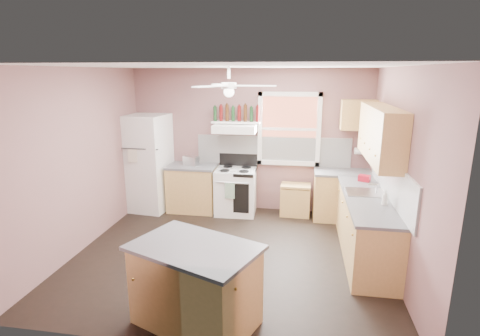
% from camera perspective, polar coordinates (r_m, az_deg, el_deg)
% --- Properties ---
extents(floor, '(4.50, 4.50, 0.00)m').
position_cam_1_polar(floor, '(5.71, -1.52, -12.95)').
color(floor, black).
rests_on(floor, ground).
extents(ceiling, '(4.50, 4.50, 0.00)m').
position_cam_1_polar(ceiling, '(5.08, -1.72, 15.25)').
color(ceiling, white).
rests_on(ceiling, ground).
extents(wall_back, '(4.50, 0.05, 2.70)m').
position_cam_1_polar(wall_back, '(7.19, 1.44, 4.18)').
color(wall_back, '#7A5352').
rests_on(wall_back, ground).
extents(wall_right, '(0.05, 4.00, 2.70)m').
position_cam_1_polar(wall_right, '(5.31, 23.29, -0.69)').
color(wall_right, '#7A5352').
rests_on(wall_right, ground).
extents(wall_left, '(0.05, 4.00, 2.70)m').
position_cam_1_polar(wall_left, '(6.08, -23.18, 1.12)').
color(wall_left, '#7A5352').
rests_on(wall_left, ground).
extents(backsplash_back, '(2.90, 0.03, 0.55)m').
position_cam_1_polar(backsplash_back, '(7.14, 4.97, 2.62)').
color(backsplash_back, white).
rests_on(backsplash_back, wall_back).
extents(backsplash_right, '(0.03, 2.60, 0.55)m').
position_cam_1_polar(backsplash_right, '(5.62, 22.02, -1.62)').
color(backsplash_right, white).
rests_on(backsplash_right, wall_right).
extents(window_view, '(1.00, 0.02, 1.20)m').
position_cam_1_polar(window_view, '(7.04, 7.49, 5.91)').
color(window_view, brown).
rests_on(window_view, wall_back).
extents(window_frame, '(1.16, 0.07, 1.36)m').
position_cam_1_polar(window_frame, '(7.02, 7.49, 5.88)').
color(window_frame, white).
rests_on(window_frame, wall_back).
extents(refrigerator, '(0.86, 0.84, 1.85)m').
position_cam_1_polar(refrigerator, '(7.44, -13.95, 0.77)').
color(refrigerator, white).
rests_on(refrigerator, floor).
extents(base_cabinet_left, '(0.90, 0.60, 0.86)m').
position_cam_1_polar(base_cabinet_left, '(7.32, -7.22, -3.17)').
color(base_cabinet_left, '#AF8949').
rests_on(base_cabinet_left, floor).
extents(counter_left, '(0.92, 0.62, 0.04)m').
position_cam_1_polar(counter_left, '(7.20, -7.33, 0.25)').
color(counter_left, '#515154').
rests_on(counter_left, base_cabinet_left).
extents(toaster, '(0.31, 0.24, 0.18)m').
position_cam_1_polar(toaster, '(7.17, -7.45, 1.10)').
color(toaster, silver).
rests_on(toaster, counter_left).
extents(stove, '(0.76, 0.67, 0.86)m').
position_cam_1_polar(stove, '(7.12, -0.65, -3.57)').
color(stove, white).
rests_on(stove, floor).
extents(range_hood, '(0.78, 0.50, 0.14)m').
position_cam_1_polar(range_hood, '(6.91, -0.76, 6.04)').
color(range_hood, white).
rests_on(range_hood, wall_back).
extents(bottle_shelf, '(0.90, 0.26, 0.03)m').
position_cam_1_polar(bottle_shelf, '(7.01, -0.59, 6.99)').
color(bottle_shelf, white).
rests_on(bottle_shelf, range_hood).
extents(cart, '(0.55, 0.38, 0.54)m').
position_cam_1_polar(cart, '(7.13, 8.41, -5.03)').
color(cart, '#AF8949').
rests_on(cart, floor).
extents(base_cabinet_corner, '(1.00, 0.60, 0.86)m').
position_cam_1_polar(base_cabinet_corner, '(7.08, 15.24, -4.19)').
color(base_cabinet_corner, '#AF8949').
rests_on(base_cabinet_corner, floor).
extents(base_cabinet_right, '(0.60, 2.20, 0.86)m').
position_cam_1_polar(base_cabinet_right, '(5.80, 18.55, -8.61)').
color(base_cabinet_right, '#AF8949').
rests_on(base_cabinet_right, floor).
extents(counter_corner, '(1.02, 0.62, 0.04)m').
position_cam_1_polar(counter_corner, '(6.95, 15.48, -0.67)').
color(counter_corner, '#515154').
rests_on(counter_corner, base_cabinet_corner).
extents(counter_right, '(0.62, 2.22, 0.04)m').
position_cam_1_polar(counter_right, '(5.65, 18.81, -4.39)').
color(counter_right, '#515154').
rests_on(counter_right, base_cabinet_right).
extents(sink, '(0.55, 0.45, 0.03)m').
position_cam_1_polar(sink, '(5.83, 18.52, -3.63)').
color(sink, silver).
rests_on(sink, counter_right).
extents(faucet, '(0.03, 0.03, 0.14)m').
position_cam_1_polar(faucet, '(5.84, 20.13, -2.97)').
color(faucet, silver).
rests_on(faucet, sink).
extents(upper_cabinet_right, '(0.33, 1.80, 0.76)m').
position_cam_1_polar(upper_cabinet_right, '(5.66, 20.63, 4.90)').
color(upper_cabinet_right, '#AF8949').
rests_on(upper_cabinet_right, wall_right).
extents(upper_cabinet_corner, '(0.60, 0.33, 0.52)m').
position_cam_1_polar(upper_cabinet_corner, '(6.92, 17.59, 7.72)').
color(upper_cabinet_corner, '#AF8949').
rests_on(upper_cabinet_corner, wall_back).
extents(paper_towel, '(0.26, 0.12, 0.12)m').
position_cam_1_polar(paper_towel, '(7.07, 18.13, 2.46)').
color(paper_towel, white).
rests_on(paper_towel, wall_back).
extents(island, '(1.41, 1.17, 0.86)m').
position_cam_1_polar(island, '(4.16, -6.78, -17.53)').
color(island, '#AF8949').
rests_on(island, floor).
extents(island_top, '(1.50, 1.26, 0.04)m').
position_cam_1_polar(island_top, '(3.94, -6.97, -11.97)').
color(island_top, '#515154').
rests_on(island_top, island).
extents(ceiling_fan_hub, '(0.20, 0.20, 0.08)m').
position_cam_1_polar(ceiling_fan_hub, '(5.08, -1.70, 12.43)').
color(ceiling_fan_hub, white).
rests_on(ceiling_fan_hub, ceiling).
extents(soap_bottle, '(0.10, 0.10, 0.21)m').
position_cam_1_polar(soap_bottle, '(5.35, 21.23, -4.23)').
color(soap_bottle, silver).
rests_on(soap_bottle, counter_right).
extents(red_caddy, '(0.21, 0.18, 0.10)m').
position_cam_1_polar(red_caddy, '(6.42, 18.42, -1.48)').
color(red_caddy, '#AF0F21').
rests_on(red_caddy, counter_right).
extents(wine_bottles, '(0.86, 0.06, 0.31)m').
position_cam_1_polar(wine_bottles, '(7.00, -0.58, 8.28)').
color(wine_bottles, '#143819').
rests_on(wine_bottles, bottle_shelf).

